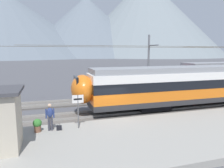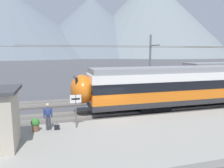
{
  "view_description": "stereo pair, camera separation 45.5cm",
  "coord_description": "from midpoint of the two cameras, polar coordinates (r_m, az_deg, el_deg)",
  "views": [
    {
      "loc": [
        -4.36,
        -15.05,
        5.17
      ],
      "look_at": [
        1.18,
        3.03,
        2.28
      ],
      "focal_mm": 33.97,
      "sensor_mm": 36.0,
      "label": 1
    },
    {
      "loc": [
        -3.93,
        -15.17,
        5.17
      ],
      "look_at": [
        1.18,
        3.03,
        2.28
      ],
      "focal_mm": 33.97,
      "sensor_mm": 36.0,
      "label": 2
    }
  ],
  "objects": [
    {
      "name": "platform_sign",
      "position": [
        13.45,
        -8.77,
        -5.27
      ],
      "size": [
        0.7,
        0.08,
        2.13
      ],
      "color": "#59595B",
      "rests_on": "platform_slab"
    },
    {
      "name": "catenary_mast_far_side",
      "position": [
        26.05,
        10.84,
        5.55
      ],
      "size": [
        39.51,
        2.47,
        7.17
      ],
      "color": "slate",
      "rests_on": "ground"
    },
    {
      "name": "track_far",
      "position": [
        22.28,
        -4.53,
        -4.58
      ],
      "size": [
        120.0,
        3.0,
        0.28
      ],
      "color": "#5B5651",
      "rests_on": "ground"
    },
    {
      "name": "potted_plant_platform_edge",
      "position": [
        13.78,
        -19.03,
        -10.11
      ],
      "size": [
        0.52,
        0.52,
        0.8
      ],
      "color": "brown",
      "rests_on": "platform_slab"
    },
    {
      "name": "mountain_left_ridge",
      "position": [
        228.45,
        -26.1,
        14.39
      ],
      "size": [
        186.56,
        186.56,
        62.55
      ],
      "primitive_type": "cone",
      "color": "slate",
      "rests_on": "ground"
    },
    {
      "name": "track_near",
      "position": [
        17.61,
        -1.38,
        -8.15
      ],
      "size": [
        120.0,
        3.0,
        0.28
      ],
      "color": "#5B5651",
      "rests_on": "ground"
    },
    {
      "name": "platform_slab",
      "position": [
        12.48,
        5.28,
        -14.85
      ],
      "size": [
        120.0,
        6.98,
        0.39
      ],
      "primitive_type": "cube",
      "color": "gray",
      "rests_on": "ground"
    },
    {
      "name": "mountain_central_peak",
      "position": [
        219.31,
        -5.48,
        14.97
      ],
      "size": [
        131.43,
        131.43,
        58.69
      ],
      "primitive_type": "cone",
      "color": "slate",
      "rests_on": "ground"
    },
    {
      "name": "mountain_right_ridge",
      "position": [
        236.55,
        10.21,
        17.21
      ],
      "size": [
        162.98,
        162.98,
        81.57
      ],
      "primitive_type": "cone",
      "color": "slate",
      "rests_on": "ground"
    },
    {
      "name": "ground_plane",
      "position": [
        16.5,
        -0.31,
        -9.58
      ],
      "size": [
        400.0,
        400.0,
        0.0
      ],
      "primitive_type": "plane",
      "color": "#4C4C51"
    },
    {
      "name": "passenger_walking",
      "position": [
        13.6,
        -15.94,
        -8.05
      ],
      "size": [
        0.53,
        0.22,
        1.69
      ],
      "color": "#383842",
      "rests_on": "platform_slab"
    },
    {
      "name": "handbag_beside_passenger",
      "position": [
        13.76,
        -13.68,
        -11.26
      ],
      "size": [
        0.32,
        0.18,
        0.41
      ],
      "color": "black",
      "rests_on": "platform_slab"
    }
  ]
}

